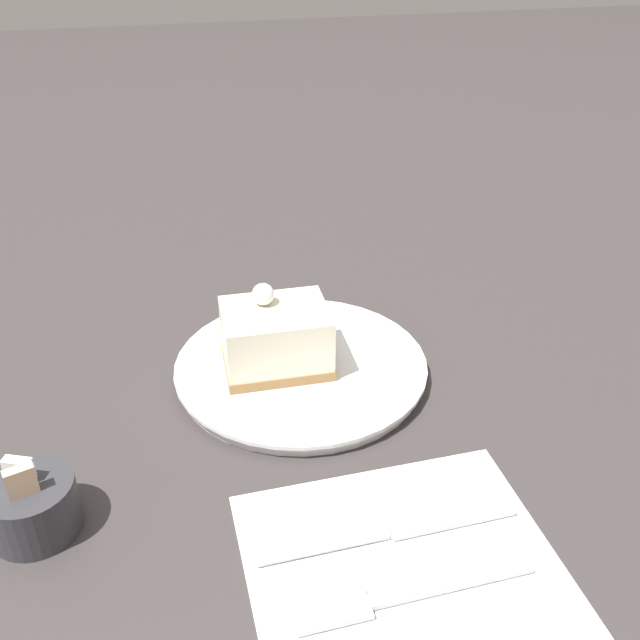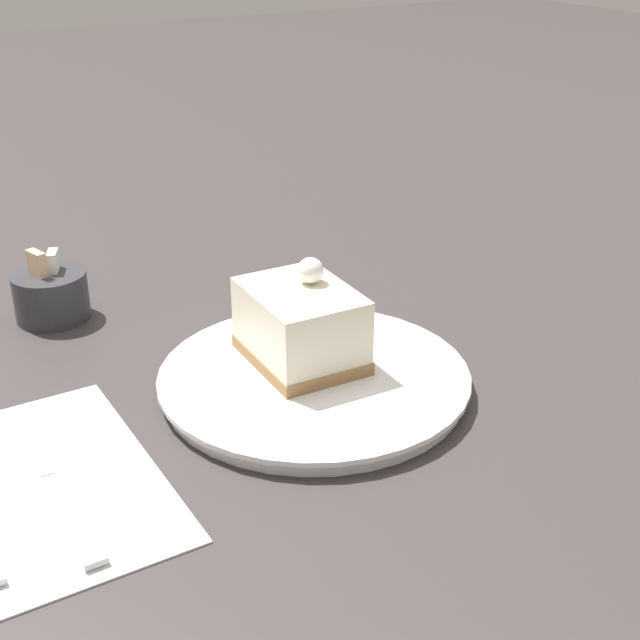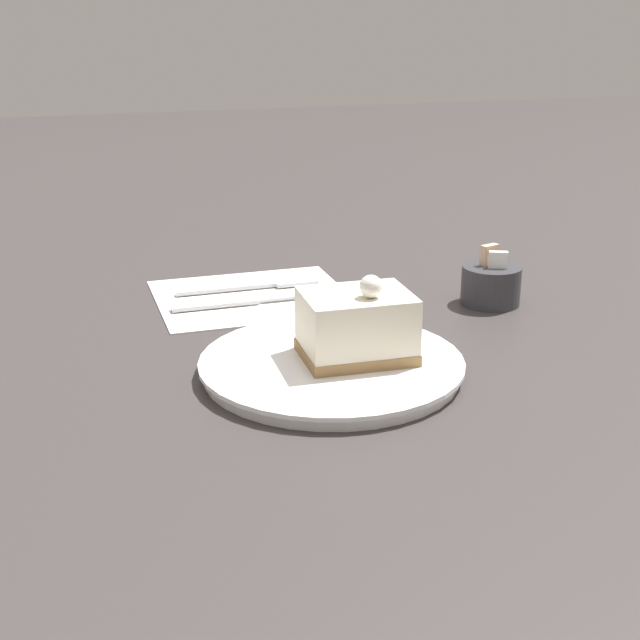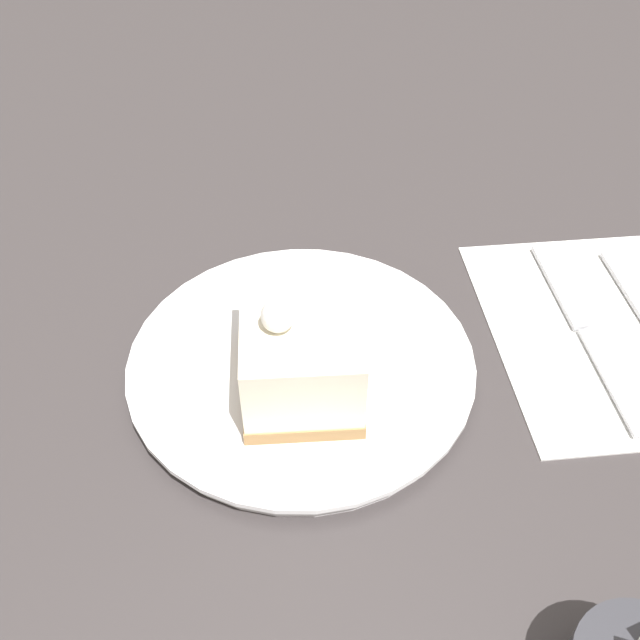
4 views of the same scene
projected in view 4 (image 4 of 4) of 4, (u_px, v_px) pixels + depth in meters
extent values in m
plane|color=#383333|center=(313.00, 405.00, 0.47)|extent=(4.00, 4.00, 0.00)
cylinder|color=white|center=(301.00, 364.00, 0.49)|extent=(0.23, 0.23, 0.01)
cylinder|color=white|center=(301.00, 359.00, 0.49)|extent=(0.24, 0.24, 0.00)
cube|color=#9E7547|center=(301.00, 378.00, 0.46)|extent=(0.08, 0.10, 0.01)
cube|color=#EFE5C6|center=(301.00, 346.00, 0.44)|extent=(0.07, 0.10, 0.05)
sphere|color=white|center=(278.00, 320.00, 0.41)|extent=(0.02, 0.02, 0.02)
cube|color=white|center=(616.00, 329.00, 0.52)|extent=(0.19, 0.21, 0.00)
cube|color=silver|center=(636.00, 301.00, 0.54)|extent=(0.01, 0.12, 0.00)
cube|color=silver|center=(560.00, 285.00, 0.55)|extent=(0.02, 0.10, 0.00)
cube|color=silver|center=(609.00, 377.00, 0.48)|extent=(0.01, 0.10, 0.00)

